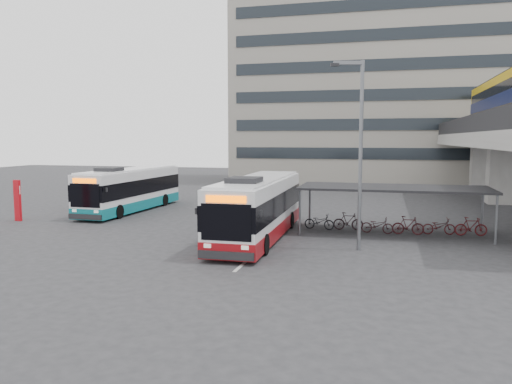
% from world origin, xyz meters
% --- Properties ---
extents(ground, '(120.00, 120.00, 0.00)m').
position_xyz_m(ground, '(0.00, 0.00, 0.00)').
color(ground, '#28282B').
rests_on(ground, ground).
extents(bike_shelter, '(10.00, 4.00, 2.54)m').
position_xyz_m(bike_shelter, '(8.47, 3.00, 1.44)').
color(bike_shelter, '#595B60').
rests_on(bike_shelter, ground).
extents(office_block, '(30.00, 15.00, 25.00)m').
position_xyz_m(office_block, '(6.00, 36.00, 12.50)').
color(office_block, gray).
rests_on(office_block, ground).
extents(road_markings, '(0.15, 7.60, 0.01)m').
position_xyz_m(road_markings, '(2.50, -3.00, 0.01)').
color(road_markings, beige).
rests_on(road_markings, ground).
extents(bus_main, '(2.65, 11.43, 3.36)m').
position_xyz_m(bus_main, '(1.77, -0.16, 1.56)').
color(bus_main, white).
rests_on(bus_main, ground).
extents(bus_teal, '(2.62, 11.00, 3.23)m').
position_xyz_m(bus_teal, '(-9.48, 7.19, 1.50)').
color(bus_teal, white).
rests_on(bus_teal, ground).
extents(pedestrian, '(0.50, 0.69, 1.75)m').
position_xyz_m(pedestrian, '(-0.22, -2.39, 0.87)').
color(pedestrian, black).
rests_on(pedestrian, ground).
extents(lamp_post, '(1.49, 0.51, 8.57)m').
position_xyz_m(lamp_post, '(6.83, -1.75, 4.89)').
color(lamp_post, '#595B60').
rests_on(lamp_post, ground).
extents(sign_totem_mid, '(0.55, 0.28, 2.57)m').
position_xyz_m(sign_totem_mid, '(-14.14, 1.38, 1.33)').
color(sign_totem_mid, '#B50B14').
rests_on(sign_totem_mid, ground).
extents(sign_totem_north, '(0.53, 0.22, 2.45)m').
position_xyz_m(sign_totem_north, '(-13.74, 7.00, 1.27)').
color(sign_totem_north, '#B50B14').
rests_on(sign_totem_north, ground).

